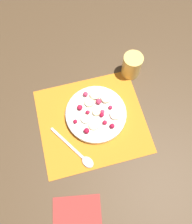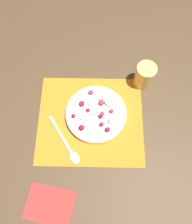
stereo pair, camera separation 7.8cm
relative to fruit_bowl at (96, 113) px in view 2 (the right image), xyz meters
The scene contains 6 objects.
ground_plane 0.03m from the fruit_bowl, 39.42° to the left, with size 3.00×3.00×0.00m, color #4C3823.
placemat 0.03m from the fruit_bowl, 39.42° to the left, with size 0.38×0.34×0.01m.
fruit_bowl is the anchor object (origin of this frame).
spoon 0.16m from the fruit_bowl, 55.90° to the left, with size 0.13×0.18×0.01m.
drinking_glass 0.23m from the fruit_bowl, 140.96° to the right, with size 0.07×0.07×0.10m.
napkin 0.34m from the fruit_bowl, 65.25° to the left, with size 0.17×0.14×0.01m.
Camera 2 is at (-0.03, 0.27, 0.76)m, focal length 35.00 mm.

